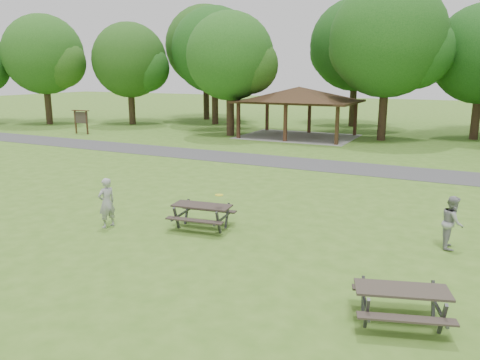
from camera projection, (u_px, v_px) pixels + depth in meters
name	position (u px, v px, depth m)	size (l,w,h in m)	color
ground	(143.00, 252.00, 12.90)	(160.00, 160.00, 0.00)	#447020
asphalt_path	(306.00, 164.00, 25.12)	(120.00, 3.20, 0.02)	#404042
pavilion	(299.00, 96.00, 34.88)	(8.60, 7.01, 3.76)	#331B12
notice_board	(81.00, 117.00, 36.96)	(1.60, 0.30, 1.88)	#382414
tree_row_a	(45.00, 57.00, 42.80)	(7.56, 7.20, 9.97)	black
tree_row_b	(130.00, 62.00, 42.94)	(7.14, 6.80, 9.28)	black
tree_row_c	(215.00, 53.00, 42.77)	(8.19, 7.80, 10.67)	black
tree_row_d	(231.00, 59.00, 35.11)	(6.93, 6.60, 9.27)	black
tree_row_e	(389.00, 43.00, 32.30)	(8.40, 8.00, 11.02)	black
tree_deep_a	(206.00, 48.00, 46.98)	(8.40, 8.00, 11.38)	black
tree_deep_b	(357.00, 48.00, 40.99)	(8.40, 8.00, 11.13)	black
picnic_table_middle	(202.00, 210.00, 14.69)	(2.01, 1.70, 0.80)	#2E2521
picnic_table_far	(402.00, 297.00, 9.08)	(2.12, 1.89, 0.77)	#322A24
frisbee_in_flight	(219.00, 195.00, 14.04)	(0.32, 0.32, 0.02)	yellow
frisbee_thrower	(107.00, 203.00, 14.76)	(0.59, 0.38, 1.61)	#9E9EA1
frisbee_catcher	(452.00, 222.00, 13.01)	(0.73, 0.57, 1.50)	gray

